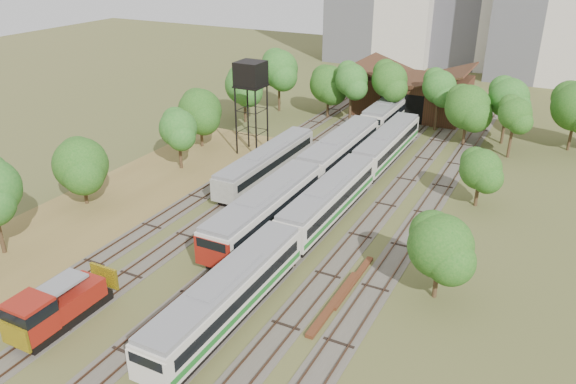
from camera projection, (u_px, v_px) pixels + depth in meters
The scene contains 15 objects.
ground at pixel (188, 327), 39.07m from camera, with size 240.00×240.00×0.00m, color #475123.
dry_grass_patch at pixel (85, 223), 53.06m from camera, with size 14.00×60.00×0.04m, color brown.
tracks at pixel (325, 192), 59.51m from camera, with size 24.60×80.00×0.19m.
railcar_red_set at pixel (307, 178), 57.74m from camera, with size 3.26×34.58×4.04m.
railcar_green_set at pixel (328, 200), 53.23m from camera, with size 2.96×52.07×3.67m.
railcar_rear at pixel (390, 112), 79.78m from camera, with size 3.12×16.08×3.86m.
shunter_locomotive at pixel (53, 309), 38.27m from camera, with size 2.58×8.10×3.38m.
old_grey_coach at pixel (267, 163), 62.16m from camera, with size 2.78×18.00×3.43m.
water_tower at pixel (251, 76), 66.66m from camera, with size 3.28×3.28×11.35m.
rail_pile_near at pixel (334, 303), 41.36m from camera, with size 0.58×8.73×0.29m, color #5D301A.
rail_pile_far at pixel (353, 282), 43.94m from camera, with size 0.50×7.95×0.26m, color #5D301A.
maintenance_shed at pixel (412, 94), 85.07m from camera, with size 16.45×11.55×7.58m.
tree_band_left at pixel (139, 135), 61.04m from camera, with size 7.66×54.33×8.59m.
tree_band_far at pixel (427, 91), 75.44m from camera, with size 50.08×9.92×9.39m.
tree_band_right at pixel (477, 179), 51.28m from camera, with size 5.05×37.70×7.51m.
Camera 1 is at (20.73, -24.86, 24.80)m, focal length 35.00 mm.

